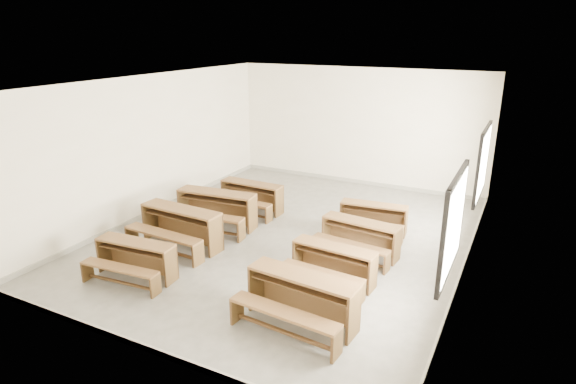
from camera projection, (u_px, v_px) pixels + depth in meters
The scene contains 9 objects.
room at pixel (292, 137), 9.36m from camera, with size 8.50×8.50×3.20m.
desk_set_0 at pixel (135, 257), 8.36m from camera, with size 1.52×0.88×0.66m.
desk_set_1 at pixel (180, 225), 9.54m from camera, with size 1.79×1.00×0.79m.
desk_set_2 at pixel (216, 207), 10.50m from camera, with size 1.84×1.08×0.79m.
desk_set_3 at pixel (251, 195), 11.43m from camera, with size 1.57×0.85×0.70m.
desk_set_4 at pixel (301, 296), 7.01m from camera, with size 1.76×1.01×0.76m.
desk_set_5 at pixel (333, 262), 8.18m from camera, with size 1.51×0.86×0.66m.
desk_set_6 at pixel (360, 235), 9.20m from camera, with size 1.58×0.93×0.68m.
desk_set_7 at pixel (373, 216), 10.22m from camera, with size 1.47×0.86×0.63m.
Camera 1 is at (4.20, -8.24, 4.13)m, focal length 30.00 mm.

